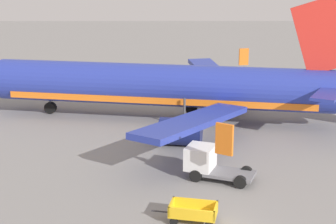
% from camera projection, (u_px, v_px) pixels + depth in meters
% --- Properties ---
extents(airplane, '(37.51, 30.30, 11.34)m').
position_uv_depth(airplane, '(172.00, 87.00, 45.32)').
color(airplane, '#28389E').
rests_on(airplane, ground).
extents(baggage_cart_second_in_row, '(3.63, 1.91, 1.07)m').
position_uv_depth(baggage_cart_second_in_row, '(193.00, 212.00, 27.34)').
color(baggage_cart_second_in_row, gold).
rests_on(baggage_cart_second_in_row, ground).
extents(service_truck_beside_carts, '(4.77, 3.37, 2.10)m').
position_uv_depth(service_truck_beside_carts, '(207.00, 162.00, 33.05)').
color(service_truck_beside_carts, slate).
rests_on(service_truck_beside_carts, ground).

